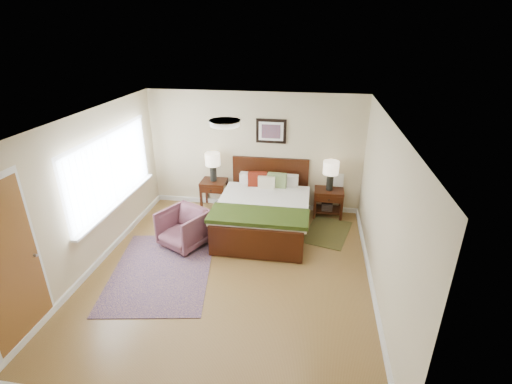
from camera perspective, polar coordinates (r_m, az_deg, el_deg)
floor at (r=6.20m, az=-4.03°, el=-12.18°), size 5.00×5.00×0.00m
back_wall at (r=7.83m, az=-0.25°, el=6.17°), size 4.50×0.04×2.50m
front_wall at (r=3.58m, az=-13.98°, el=-19.16°), size 4.50×0.04×2.50m
left_wall at (r=6.43m, az=-24.33°, el=-0.20°), size 0.04×5.00×2.50m
right_wall at (r=5.52m, az=19.02°, el=-3.22°), size 0.04×5.00×2.50m
ceiling at (r=5.14m, az=-4.84°, el=10.94°), size 4.50×5.00×0.02m
window at (r=6.90m, az=-21.13°, el=3.09°), size 0.11×2.72×1.32m
door at (r=5.30m, az=-33.71°, el=-9.69°), size 0.06×1.00×2.18m
ceil_fixture at (r=5.14m, az=-4.83°, el=10.56°), size 0.44×0.44×0.08m
bed at (r=7.11m, az=1.20°, el=-2.11°), size 1.74×2.10×1.13m
wall_art at (r=7.63m, az=2.34°, el=9.33°), size 0.62×0.05×0.50m
nightstand_left at (r=8.04m, az=-6.52°, el=0.87°), size 0.54×0.48×0.64m
nightstand_right at (r=7.85m, az=11.06°, el=-1.24°), size 0.60×0.45×0.59m
lamp_left at (r=7.86m, az=-6.67°, el=4.59°), size 0.31×0.31×0.61m
lamp_right at (r=7.61m, az=11.44°, el=3.24°), size 0.31×0.31×0.61m
armchair at (r=6.82m, az=-11.07°, el=-5.48°), size 1.00×1.01×0.69m
rug_persian at (r=6.40m, az=-14.30°, el=-11.60°), size 1.91×2.43×0.01m
rug_navy at (r=7.39m, az=10.89°, el=-6.04°), size 1.03×1.31×0.01m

